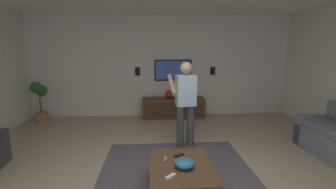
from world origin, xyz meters
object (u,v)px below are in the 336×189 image
Objects in this scene: vase_round at (169,94)px; wall_speaker_right at (138,71)px; wall_speaker_left at (213,71)px; potted_plant_tall at (40,98)px; remote_grey at (165,159)px; tv at (173,70)px; remote_white at (170,176)px; person_standing at (185,100)px; coffee_table at (181,173)px; remote_black at (179,155)px; bowl at (185,163)px; media_console at (174,108)px.

wall_speaker_right is (0.25, 0.86, 0.60)m from vase_round.
wall_speaker_left is (0.25, -1.25, 0.60)m from vase_round.
potted_plant_tall is 3.34m from vase_round.
wall_speaker_left is (3.56, -1.53, 0.85)m from remote_grey.
tv reaches higher than vase_round.
remote_white is (-3.97, 0.37, -0.88)m from tv.
person_standing reaches higher than tv.
wall_speaker_right reaches higher than vase_round.
tv is 0.62× the size of person_standing.
tv is 4.64× the size of vase_round.
remote_grey is at bearing 175.16° from vase_round.
potted_plant_tall is (1.77, 3.51, -0.30)m from person_standing.
wall_speaker_left is (2.20, -1.08, 0.33)m from person_standing.
coffee_table is 4.06m from wall_speaker_left.
potted_plant_tall is at bearing -92.82° from remote_white.
remote_black is at bearing 131.55° from remote_grey.
bowl is at bearing 160.96° from wall_speaker_left.
remote_grey is at bearing 47.23° from bowl.
vase_round is (3.74, -0.24, 0.25)m from remote_white.
bowl is at bearing -146.97° from coffee_table.
remote_grey is 0.68× the size of vase_round.
remote_grey is (-3.30, 0.41, 0.14)m from media_console.
remote_white is 0.56m from remote_black.
wall_speaker_right is (0.01, 0.98, -0.03)m from tv.
vase_round is at bearing 101.21° from wall_speaker_left.
coffee_table is 6.67× the size of remote_grey.
tv is (0.24, 0.00, 1.02)m from media_console.
remote_grey is at bearing -6.53° from tv.
tv is 2.21m from person_standing.
media_console is at bearing -139.41° from remote_white.
coffee_table is 3.84m from tv.
bowl reaches higher than remote_black.
remote_grey reaches higher than coffee_table.
wall_speaker_right is (0.00, 2.11, 0.00)m from wall_speaker_left.
vase_round is at bearing -0.83° from bowl.
vase_round is (3.20, -0.08, 0.25)m from remote_black.
wall_speaker_right is at bearing -125.00° from remote_white.
person_standing is 7.45× the size of wall_speaker_right.
remote_grey is at bearing -135.75° from potted_plant_tall.
remote_grey is (0.16, 0.19, 0.12)m from coffee_table.
wall_speaker_right is (3.77, 0.81, 0.81)m from bowl.
vase_round is at bearing -87.01° from potted_plant_tall.
media_console is at bearing 102.73° from wall_speaker_left.
bowl is 1.69× the size of remote_grey.
remote_white is at bearing 176.25° from vase_round.
tv is 0.69m from vase_round.
vase_round is (-0.23, 0.13, -0.63)m from tv.
remote_white is 1.00× the size of remote_black.
remote_black is 1.00× the size of remote_grey.
wall_speaker_right reaches higher than coffee_table.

